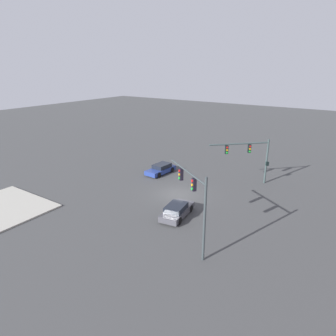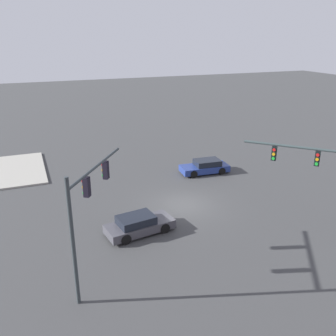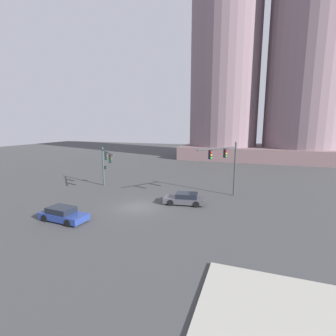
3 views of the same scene
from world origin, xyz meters
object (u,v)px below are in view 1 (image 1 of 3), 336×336
object	(u,v)px
sedan_car_waiting_far	(161,169)
sedan_car_approaching	(177,210)
traffic_signal_near_corner	(252,153)
traffic_signal_opposite_side	(194,194)

from	to	relation	value
sedan_car_waiting_far	sedan_car_approaching	bearing A→B (deg)	46.81
traffic_signal_near_corner	sedan_car_waiting_far	bearing A→B (deg)	-30.19
traffic_signal_near_corner	sedan_car_approaching	world-z (taller)	traffic_signal_near_corner
sedan_car_approaching	sedan_car_waiting_far	size ratio (longest dim) A/B	1.01
traffic_signal_opposite_side	sedan_car_waiting_far	xyz separation A→B (m)	(-12.31, -11.68, -3.82)
traffic_signal_near_corner	sedan_car_waiting_far	world-z (taller)	traffic_signal_near_corner
traffic_signal_opposite_side	sedan_car_waiting_far	distance (m)	17.40
traffic_signal_near_corner	traffic_signal_opposite_side	distance (m)	15.03
traffic_signal_opposite_side	traffic_signal_near_corner	bearing A→B (deg)	-51.34
traffic_signal_near_corner	traffic_signal_opposite_side	xyz separation A→B (m)	(14.98, 0.99, 0.67)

